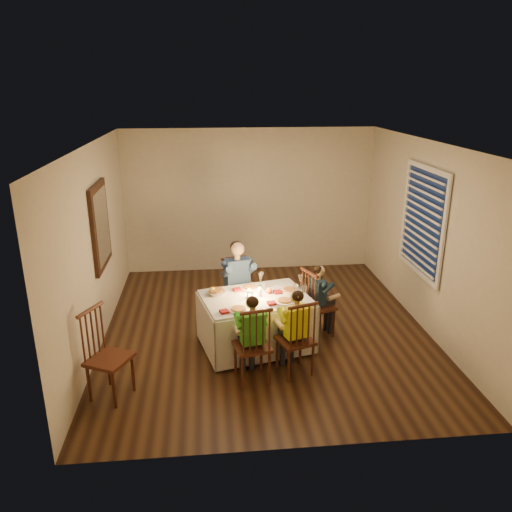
{
  "coord_description": "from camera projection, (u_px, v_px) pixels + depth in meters",
  "views": [
    {
      "loc": [
        -0.79,
        -6.36,
        3.3
      ],
      "look_at": [
        -0.12,
        0.15,
        1.05
      ],
      "focal_mm": 35.0,
      "sensor_mm": 36.0,
      "label": 1
    }
  ],
  "objects": [
    {
      "name": "chair_near_right",
      "position": [
        294.0,
        372.0,
        6.06
      ],
      "size": [
        0.5,
        0.49,
        0.97
      ],
      "primitive_type": null,
      "rotation": [
        0.0,
        0.0,
        3.46
      ],
      "color": "#3D1C10",
      "rests_on": "ground"
    },
    {
      "name": "dining_table",
      "position": [
        256.0,
        311.0,
        6.49
      ],
      "size": [
        1.56,
        1.28,
        0.68
      ],
      "rotation": [
        0.0,
        0.0,
        0.23
      ],
      "color": "white",
      "rests_on": "ground"
    },
    {
      "name": "chair_end",
      "position": [
        317.0,
        334.0,
        6.97
      ],
      "size": [
        0.5,
        0.51,
        0.97
      ],
      "primitive_type": null,
      "rotation": [
        0.0,
        0.0,
        1.96
      ],
      "color": "#3D1C10",
      "rests_on": "ground"
    },
    {
      "name": "child_yellow",
      "position": [
        294.0,
        372.0,
        6.06
      ],
      "size": [
        0.44,
        0.43,
        1.08
      ],
      "primitive_type": null,
      "rotation": [
        0.0,
        0.0,
        3.46
      ],
      "color": "yellow",
      "rests_on": "ground"
    },
    {
      "name": "setting_teal",
      "position": [
        290.0,
        291.0,
        6.6
      ],
      "size": [
        0.31,
        0.31,
        0.02
      ],
      "primitive_type": "cylinder",
      "rotation": [
        0.0,
        0.0,
        0.23
      ],
      "color": "silver",
      "rests_on": "dining_table"
    },
    {
      "name": "squash",
      "position": [
        212.0,
        290.0,
        6.51
      ],
      "size": [
        0.09,
        0.09,
        0.09
      ],
      "primitive_type": "sphere",
      "color": "#F7E941",
      "rests_on": "dining_table"
    },
    {
      "name": "wall_back",
      "position": [
        249.0,
        201.0,
        9.07
      ],
      "size": [
        4.5,
        0.02,
        2.6
      ],
      "primitive_type": "cube",
      "color": "beige",
      "rests_on": "ground"
    },
    {
      "name": "chair_adult",
      "position": [
        238.0,
        322.0,
        7.32
      ],
      "size": [
        0.49,
        0.47,
        0.97
      ],
      "primitive_type": null,
      "rotation": [
        0.0,
        0.0,
        0.27
      ],
      "color": "#3D1C10",
      "rests_on": "ground"
    },
    {
      "name": "candle_left",
      "position": [
        249.0,
        294.0,
        6.38
      ],
      "size": [
        0.06,
        0.06,
        0.1
      ],
      "primitive_type": "cylinder",
      "color": "silver",
      "rests_on": "dining_table"
    },
    {
      "name": "candle_right",
      "position": [
        260.0,
        293.0,
        6.43
      ],
      "size": [
        0.06,
        0.06,
        0.1
      ],
      "primitive_type": "cylinder",
      "color": "silver",
      "rests_on": "dining_table"
    },
    {
      "name": "adult",
      "position": [
        238.0,
        322.0,
        7.32
      ],
      "size": [
        0.54,
        0.52,
        1.24
      ],
      "primitive_type": null,
      "rotation": [
        0.0,
        0.0,
        0.27
      ],
      "color": "#324C7E",
      "rests_on": "ground"
    },
    {
      "name": "chair_extra",
      "position": [
        113.0,
        395.0,
        5.6
      ],
      "size": [
        0.56,
        0.57,
        1.05
      ],
      "primitive_type": null,
      "rotation": [
        0.0,
        0.0,
        1.1
      ],
      "color": "#3D1C10",
      "rests_on": "ground"
    },
    {
      "name": "window_blinds",
      "position": [
        422.0,
        221.0,
        6.96
      ],
      "size": [
        0.07,
        1.34,
        1.54
      ],
      "color": "#0D1937",
      "rests_on": "wall_right"
    },
    {
      "name": "wall_right",
      "position": [
        426.0,
        237.0,
        6.93
      ],
      "size": [
        0.02,
        5.0,
        2.6
      ],
      "primitive_type": "cube",
      "color": "beige",
      "rests_on": "ground"
    },
    {
      "name": "orange_fruit",
      "position": [
        269.0,
        291.0,
        6.52
      ],
      "size": [
        0.08,
        0.08,
        0.08
      ],
      "primitive_type": "sphere",
      "color": "#ED5614",
      "rests_on": "dining_table"
    },
    {
      "name": "child_teal",
      "position": [
        317.0,
        334.0,
        6.97
      ],
      "size": [
        0.4,
        0.42,
        1.02
      ],
      "primitive_type": null,
      "rotation": [
        0.0,
        0.0,
        1.96
      ],
      "color": "#192D40",
      "rests_on": "ground"
    },
    {
      "name": "chair_near_left",
      "position": [
        252.0,
        378.0,
        5.92
      ],
      "size": [
        0.47,
        0.45,
        0.97
      ],
      "primitive_type": null,
      "rotation": [
        0.0,
        0.0,
        3.34
      ],
      "color": "#3D1C10",
      "rests_on": "ground"
    },
    {
      "name": "setting_adult",
      "position": [
        250.0,
        288.0,
        6.68
      ],
      "size": [
        0.31,
        0.31,
        0.02
      ],
      "primitive_type": "cylinder",
      "rotation": [
        0.0,
        0.0,
        0.23
      ],
      "color": "silver",
      "rests_on": "dining_table"
    },
    {
      "name": "ground",
      "position": [
        266.0,
        328.0,
        7.14
      ],
      "size": [
        5.0,
        5.0,
        0.0
      ],
      "primitive_type": "plane",
      "color": "black",
      "rests_on": "ground"
    },
    {
      "name": "serving_bowl",
      "position": [
        216.0,
        292.0,
        6.49
      ],
      "size": [
        0.29,
        0.29,
        0.06
      ],
      "primitive_type": "imported",
      "rotation": [
        0.0,
        0.0,
        0.28
      ],
      "color": "silver",
      "rests_on": "dining_table"
    },
    {
      "name": "child_green",
      "position": [
        252.0,
        378.0,
        5.92
      ],
      "size": [
        0.41,
        0.39,
        1.07
      ],
      "primitive_type": null,
      "rotation": [
        0.0,
        0.0,
        3.34
      ],
      "color": "green",
      "rests_on": "ground"
    },
    {
      "name": "setting_yellow",
      "position": [
        285.0,
        302.0,
        6.27
      ],
      "size": [
        0.31,
        0.31,
        0.02
      ],
      "primitive_type": "cylinder",
      "rotation": [
        0.0,
        0.0,
        0.23
      ],
      "color": "silver",
      "rests_on": "dining_table"
    },
    {
      "name": "wall_left",
      "position": [
        95.0,
        247.0,
        6.5
      ],
      "size": [
        0.02,
        5.0,
        2.6
      ],
      "primitive_type": "cube",
      "color": "beige",
      "rests_on": "ground"
    },
    {
      "name": "wall_mirror",
      "position": [
        100.0,
        226.0,
        6.72
      ],
      "size": [
        0.06,
        0.95,
        1.15
      ],
      "color": "black",
      "rests_on": "wall_left"
    },
    {
      "name": "ceiling",
      "position": [
        267.0,
        144.0,
        6.29
      ],
      "size": [
        5.0,
        5.0,
        0.0
      ],
      "primitive_type": "plane",
      "color": "white",
      "rests_on": "wall_back"
    },
    {
      "name": "setting_green",
      "position": [
        238.0,
        310.0,
        6.04
      ],
      "size": [
        0.31,
        0.31,
        0.02
      ],
      "primitive_type": "cylinder",
      "rotation": [
        0.0,
        0.0,
        0.23
      ],
      "color": "silver",
      "rests_on": "dining_table"
    }
  ]
}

